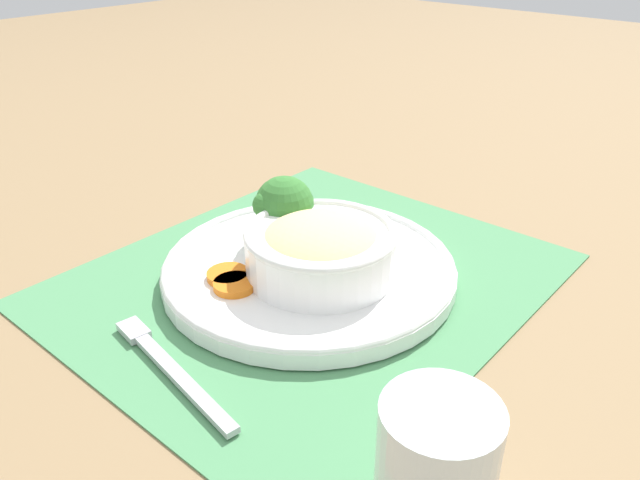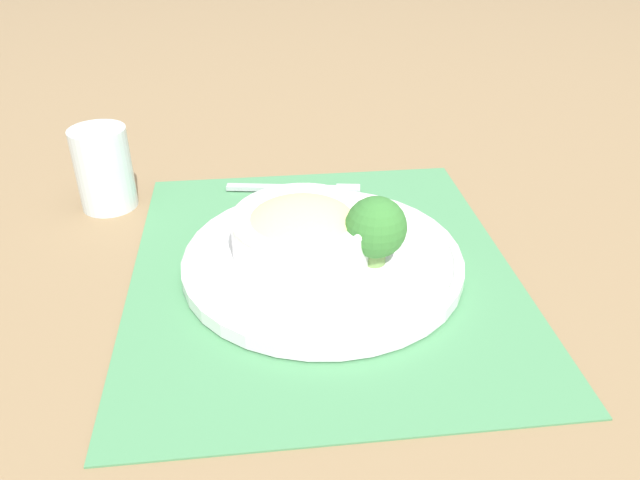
{
  "view_description": "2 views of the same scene",
  "coord_description": "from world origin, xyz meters",
  "px_view_note": "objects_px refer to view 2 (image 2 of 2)",
  "views": [
    {
      "loc": [
        -0.42,
        -0.38,
        0.35
      ],
      "look_at": [
        0.02,
        -0.0,
        0.04
      ],
      "focal_mm": 35.0,
      "sensor_mm": 36.0,
      "label": 1
    },
    {
      "loc": [
        0.57,
        -0.06,
        0.39
      ],
      "look_at": [
        -0.0,
        -0.0,
        0.04
      ],
      "focal_mm": 35.0,
      "sensor_mm": 36.0,
      "label": 2
    }
  ],
  "objects_px": {
    "fork": "(307,189)",
    "broccoli_floret": "(376,227)",
    "water_glass": "(105,173)",
    "bowl": "(302,230)"
  },
  "relations": [
    {
      "from": "water_glass",
      "to": "fork",
      "type": "bearing_deg",
      "value": 91.83
    },
    {
      "from": "fork",
      "to": "broccoli_floret",
      "type": "bearing_deg",
      "value": 23.39
    },
    {
      "from": "broccoli_floret",
      "to": "fork",
      "type": "height_order",
      "value": "broccoli_floret"
    },
    {
      "from": "bowl",
      "to": "fork",
      "type": "distance_m",
      "value": 0.19
    },
    {
      "from": "fork",
      "to": "water_glass",
      "type": "bearing_deg",
      "value": -79.52
    },
    {
      "from": "water_glass",
      "to": "bowl",
      "type": "bearing_deg",
      "value": 54.09
    },
    {
      "from": "bowl",
      "to": "broccoli_floret",
      "type": "xyz_separation_m",
      "value": [
        0.03,
        0.08,
        0.01
      ]
    },
    {
      "from": "broccoli_floret",
      "to": "water_glass",
      "type": "bearing_deg",
      "value": -122.31
    },
    {
      "from": "broccoli_floret",
      "to": "fork",
      "type": "distance_m",
      "value": 0.22
    },
    {
      "from": "broccoli_floret",
      "to": "water_glass",
      "type": "distance_m",
      "value": 0.37
    }
  ]
}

